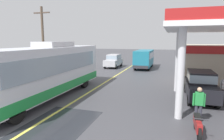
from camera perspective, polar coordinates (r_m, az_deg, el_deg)
ground at (r=24.42m, az=3.65°, el=-0.15°), size 120.00×120.00×0.00m
lane_divider_stripe at (r=19.67m, az=0.18°, el=-2.29°), size 0.16×50.00×0.01m
wet_puddle_patch at (r=8.69m, az=-19.19°, el=-17.41°), size 2.86×5.95×0.01m
coach_bus_main at (r=13.27m, az=-18.83°, el=-0.60°), size 2.60×11.04×3.69m
car_at_pump at (r=13.65m, az=24.73°, el=-3.70°), size 1.70×4.20×1.82m
minibus_opposing_lane at (r=26.65m, az=9.47°, el=3.68°), size 2.04×6.13×2.44m
motorcycle_parked_forecourt at (r=8.68m, az=23.99°, el=-14.54°), size 0.55×1.80×0.92m
pedestrian_near_pump at (r=9.83m, az=24.30°, el=-8.80°), size 0.55×0.22×1.66m
car_trailing_behind_bus at (r=27.31m, az=0.49°, el=2.95°), size 1.70×4.20×1.82m
utility_pole_roadside at (r=20.71m, az=-19.73°, el=8.06°), size 1.80×0.24×7.06m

